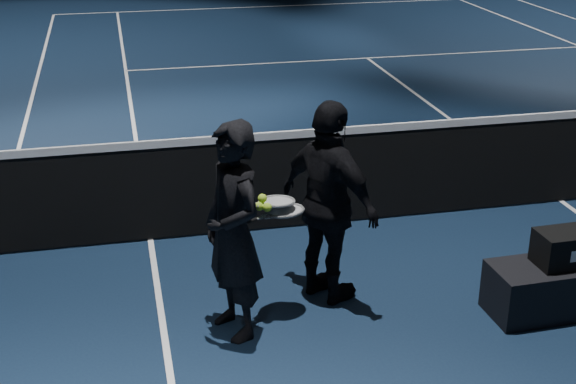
{
  "coord_description": "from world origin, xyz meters",
  "views": [
    {
      "loc": [
        -4.31,
        -6.65,
        3.21
      ],
      "look_at": [
        -3.16,
        -1.5,
        1.0
      ],
      "focal_mm": 50.0,
      "sensor_mm": 36.0,
      "label": 1
    }
  ],
  "objects_px": {
    "player_b": "(329,204)",
    "racket_lower": "(286,211)",
    "player_a": "(233,232)",
    "racket_upper": "(277,201)",
    "player_bench": "(573,285)",
    "tennis_balls": "(263,204)"
  },
  "relations": [
    {
      "from": "player_b",
      "to": "tennis_balls",
      "type": "height_order",
      "value": "player_b"
    },
    {
      "from": "player_a",
      "to": "racket_upper",
      "type": "xyz_separation_m",
      "value": [
        0.35,
        0.19,
        0.12
      ]
    },
    {
      "from": "player_a",
      "to": "racket_upper",
      "type": "relative_size",
      "value": 2.35
    },
    {
      "from": "player_a",
      "to": "player_bench",
      "type": "bearing_deg",
      "value": 63.62
    },
    {
      "from": "player_b",
      "to": "racket_upper",
      "type": "bearing_deg",
      "value": 76.68
    },
    {
      "from": "tennis_balls",
      "to": "player_bench",
      "type": "bearing_deg",
      "value": -8.49
    },
    {
      "from": "player_bench",
      "to": "racket_upper",
      "type": "xyz_separation_m",
      "value": [
        -2.21,
        0.44,
        0.72
      ]
    },
    {
      "from": "racket_upper",
      "to": "tennis_balls",
      "type": "relative_size",
      "value": 5.67
    },
    {
      "from": "player_bench",
      "to": "racket_lower",
      "type": "relative_size",
      "value": 1.94
    },
    {
      "from": "player_bench",
      "to": "player_b",
      "type": "relative_size",
      "value": 0.83
    },
    {
      "from": "player_bench",
      "to": "racket_lower",
      "type": "bearing_deg",
      "value": 167.18
    },
    {
      "from": "racket_lower",
      "to": "racket_upper",
      "type": "xyz_separation_m",
      "value": [
        -0.06,
        0.02,
        0.07
      ]
    },
    {
      "from": "player_bench",
      "to": "player_a",
      "type": "height_order",
      "value": "player_a"
    },
    {
      "from": "racket_upper",
      "to": "racket_lower",
      "type": "bearing_deg",
      "value": -42.66
    },
    {
      "from": "player_a",
      "to": "racket_lower",
      "type": "bearing_deg",
      "value": 91.91
    },
    {
      "from": "player_b",
      "to": "racket_upper",
      "type": "distance_m",
      "value": 0.47
    },
    {
      "from": "racket_lower",
      "to": "player_b",
      "type": "bearing_deg",
      "value": 0.0
    },
    {
      "from": "player_a",
      "to": "tennis_balls",
      "type": "relative_size",
      "value": 13.33
    },
    {
      "from": "player_b",
      "to": "player_a",
      "type": "bearing_deg",
      "value": 81.76
    },
    {
      "from": "tennis_balls",
      "to": "racket_upper",
      "type": "bearing_deg",
      "value": 36.42
    },
    {
      "from": "player_a",
      "to": "tennis_balls",
      "type": "bearing_deg",
      "value": 93.03
    },
    {
      "from": "player_b",
      "to": "racket_lower",
      "type": "bearing_deg",
      "value": 81.76
    }
  ]
}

